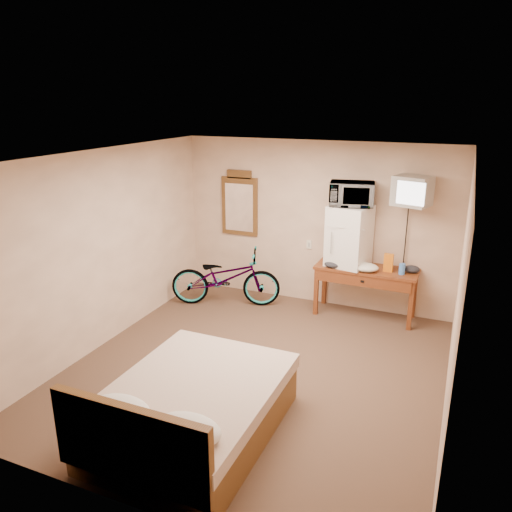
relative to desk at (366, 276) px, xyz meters
name	(u,v)px	position (x,y,z in m)	size (l,w,h in m)	color
room	(256,270)	(-0.87, -2.00, 0.61)	(4.60, 4.64, 2.50)	#473323
desk	(366,276)	(0.00, 0.00, 0.00)	(1.45, 0.58, 0.75)	brown
mini_fridge	(349,236)	(-0.28, 0.05, 0.55)	(0.63, 0.62, 0.88)	white
microwave	(352,194)	(-0.28, 0.05, 1.16)	(0.61, 0.41, 0.34)	white
snack_bag	(388,263)	(0.30, 0.00, 0.24)	(0.13, 0.07, 0.26)	orange
blue_cup	(402,269)	(0.50, -0.04, 0.19)	(0.09, 0.09, 0.15)	#4383E4
cloth_cream	(365,267)	(0.01, -0.11, 0.17)	(0.37, 0.28, 0.11)	white
cloth_dark_a	(332,264)	(-0.46, -0.14, 0.16)	(0.24, 0.18, 0.09)	black
cloth_dark_b	(412,269)	(0.62, 0.08, 0.16)	(0.22, 0.18, 0.10)	black
crt_television	(412,191)	(0.53, 0.02, 1.27)	(0.54, 0.62, 0.40)	black
wall_mirror	(240,204)	(-2.11, 0.27, 0.83)	(0.61, 0.04, 1.04)	brown
bicycle	(226,278)	(-2.07, -0.37, -0.20)	(0.59, 1.68, 0.88)	black
bed	(190,410)	(-0.96, -3.38, -0.34)	(1.47, 1.97, 0.90)	brown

